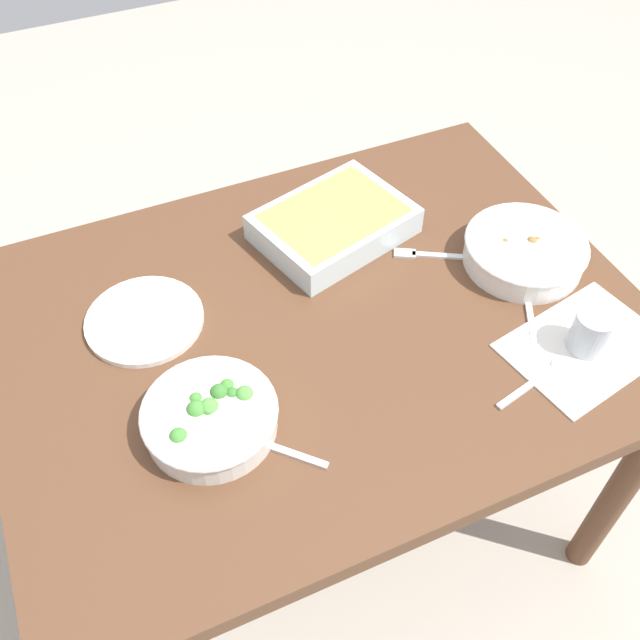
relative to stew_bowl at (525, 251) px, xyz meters
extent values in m
plane|color=#B2A899|center=(0.43, -0.02, -0.77)|extent=(6.00, 6.00, 0.00)
cube|color=brown|center=(0.43, -0.02, -0.05)|extent=(1.20, 0.90, 0.04)
cylinder|color=brown|center=(-0.11, -0.41, -0.42)|extent=(0.06, 0.06, 0.70)
cylinder|color=brown|center=(0.97, -0.41, -0.42)|extent=(0.06, 0.06, 0.70)
cylinder|color=brown|center=(-0.11, 0.37, -0.42)|extent=(0.06, 0.06, 0.70)
cube|color=silver|center=(0.02, 0.23, -0.03)|extent=(0.31, 0.25, 0.00)
cylinder|color=silver|center=(0.00, 0.00, 0.00)|extent=(0.24, 0.24, 0.05)
torus|color=silver|center=(0.00, 0.00, 0.02)|extent=(0.24, 0.24, 0.01)
cylinder|color=olive|center=(0.00, 0.00, 0.00)|extent=(0.19, 0.19, 0.03)
sphere|color=olive|center=(-0.05, -0.04, 0.02)|extent=(0.01, 0.01, 0.01)
sphere|color=silver|center=(-0.01, 0.00, 0.01)|extent=(0.01, 0.01, 0.01)
sphere|color=#C66633|center=(0.04, -0.02, 0.02)|extent=(0.02, 0.02, 0.02)
sphere|color=olive|center=(-0.01, 0.00, 0.02)|extent=(0.02, 0.02, 0.02)
sphere|color=#C66633|center=(-0.02, 0.00, 0.02)|extent=(0.02, 0.02, 0.02)
cylinder|color=silver|center=(0.69, 0.12, -0.01)|extent=(0.22, 0.22, 0.05)
torus|color=silver|center=(0.69, 0.12, 0.01)|extent=(0.22, 0.22, 0.01)
cylinder|color=#8CB272|center=(0.69, 0.12, 0.00)|extent=(0.18, 0.18, 0.02)
sphere|color=#569E42|center=(0.63, 0.11, 0.01)|extent=(0.03, 0.03, 0.03)
sphere|color=#478C38|center=(0.71, 0.11, 0.01)|extent=(0.03, 0.03, 0.03)
sphere|color=#3D7A33|center=(0.65, 0.10, 0.01)|extent=(0.02, 0.02, 0.02)
sphere|color=#478C38|center=(0.65, 0.09, 0.01)|extent=(0.03, 0.03, 0.03)
sphere|color=#3D7A33|center=(0.69, 0.12, 0.01)|extent=(0.02, 0.02, 0.02)
sphere|color=#478C38|center=(0.75, 0.15, 0.01)|extent=(0.03, 0.03, 0.03)
sphere|color=#3D7A33|center=(0.67, 0.09, 0.01)|extent=(0.03, 0.03, 0.03)
sphere|color=#478C38|center=(0.71, 0.09, 0.01)|extent=(0.02, 0.02, 0.02)
sphere|color=#569E42|center=(0.69, 0.12, 0.01)|extent=(0.03, 0.03, 0.03)
cube|color=silver|center=(0.31, -0.23, 0.00)|extent=(0.35, 0.29, 0.06)
cube|color=#DBAD56|center=(0.31, -0.23, 0.01)|extent=(0.31, 0.26, 0.04)
cylinder|color=#B2BCC6|center=(0.02, 0.23, 0.01)|extent=(0.07, 0.07, 0.08)
cylinder|color=black|center=(0.02, 0.23, 0.00)|extent=(0.06, 0.06, 0.05)
cylinder|color=white|center=(0.74, -0.15, -0.03)|extent=(0.22, 0.22, 0.01)
cube|color=silver|center=(0.07, 0.13, -0.03)|extent=(0.08, 0.13, 0.01)
ellipsoid|color=silver|center=(0.03, 0.05, -0.03)|extent=(0.04, 0.05, 0.01)
cube|color=silver|center=(0.60, 0.22, -0.03)|extent=(0.11, 0.11, 0.01)
ellipsoid|color=silver|center=(0.66, 0.16, -0.03)|extent=(0.05, 0.05, 0.01)
cube|color=silver|center=(0.17, 0.27, -0.03)|extent=(0.14, 0.04, 0.01)
ellipsoid|color=silver|center=(0.09, 0.25, -0.03)|extent=(0.04, 0.03, 0.01)
cube|color=silver|center=(0.13, -0.07, -0.03)|extent=(0.13, 0.08, 0.01)
cube|color=silver|center=(0.21, -0.11, -0.03)|extent=(0.05, 0.04, 0.01)
camera|label=1|loc=(0.79, 0.78, 0.97)|focal=40.00mm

